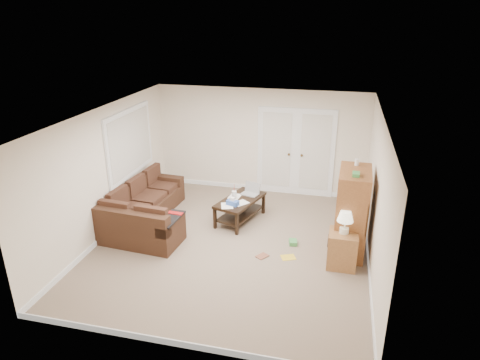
% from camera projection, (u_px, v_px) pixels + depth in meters
% --- Properties ---
extents(floor, '(5.50, 5.50, 0.00)m').
position_uv_depth(floor, '(232.00, 244.00, 8.13)').
color(floor, gray).
rests_on(floor, ground).
extents(ceiling, '(5.00, 5.50, 0.02)m').
position_uv_depth(ceiling, '(231.00, 115.00, 7.20)').
color(ceiling, silver).
rests_on(ceiling, wall_back).
extents(wall_left, '(0.02, 5.50, 2.50)m').
position_uv_depth(wall_left, '(106.00, 172.00, 8.20)').
color(wall_left, white).
rests_on(wall_left, floor).
extents(wall_right, '(0.02, 5.50, 2.50)m').
position_uv_depth(wall_right, '(377.00, 197.00, 7.13)').
color(wall_right, white).
rests_on(wall_right, floor).
extents(wall_back, '(5.00, 0.02, 2.50)m').
position_uv_depth(wall_back, '(260.00, 141.00, 10.15)').
color(wall_back, white).
rests_on(wall_back, floor).
extents(wall_front, '(5.00, 0.02, 2.50)m').
position_uv_depth(wall_front, '(175.00, 267.00, 5.18)').
color(wall_front, white).
rests_on(wall_front, floor).
extents(baseboards, '(5.00, 5.50, 0.10)m').
position_uv_depth(baseboards, '(232.00, 242.00, 8.11)').
color(baseboards, silver).
rests_on(baseboards, floor).
extents(french_doors, '(1.80, 0.05, 2.13)m').
position_uv_depth(french_doors, '(296.00, 153.00, 10.02)').
color(french_doors, silver).
rests_on(french_doors, floor).
extents(window_left, '(0.05, 1.92, 1.42)m').
position_uv_depth(window_left, '(130.00, 143.00, 8.99)').
color(window_left, silver).
rests_on(window_left, wall_left).
extents(sectional_sofa, '(1.72, 2.61, 0.77)m').
position_uv_depth(sectional_sofa, '(143.00, 213.00, 8.72)').
color(sectional_sofa, '#3F2618').
rests_on(sectional_sofa, floor).
extents(coffee_table, '(0.94, 1.34, 0.83)m').
position_uv_depth(coffee_table, '(241.00, 209.00, 8.97)').
color(coffee_table, black).
rests_on(coffee_table, floor).
extents(tv_armoire, '(0.57, 1.00, 1.69)m').
position_uv_depth(tv_armoire, '(352.00, 212.00, 7.63)').
color(tv_armoire, brown).
rests_on(tv_armoire, floor).
extents(side_cabinet, '(0.49, 0.49, 1.04)m').
position_uv_depth(side_cabinet, '(342.00, 246.00, 7.33)').
color(side_cabinet, '#9B6738').
rests_on(side_cabinet, floor).
extents(space_heater, '(0.15, 0.14, 0.32)m').
position_uv_depth(space_heater, '(343.00, 196.00, 9.85)').
color(space_heater, white).
rests_on(space_heater, floor).
extents(floor_magazine, '(0.31, 0.28, 0.01)m').
position_uv_depth(floor_magazine, '(288.00, 257.00, 7.70)').
color(floor_magazine, yellow).
rests_on(floor_magazine, floor).
extents(floor_greenbox, '(0.18, 0.22, 0.08)m').
position_uv_depth(floor_greenbox, '(293.00, 242.00, 8.12)').
color(floor_greenbox, '#439547').
rests_on(floor_greenbox, floor).
extents(floor_book, '(0.25, 0.27, 0.02)m').
position_uv_depth(floor_book, '(259.00, 254.00, 7.78)').
color(floor_book, brown).
rests_on(floor_book, floor).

